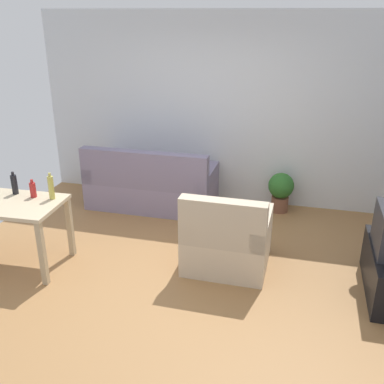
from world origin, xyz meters
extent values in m
cube|color=#9E7042|center=(0.00, 0.00, -0.01)|extent=(5.20, 4.40, 0.02)
cube|color=silver|center=(0.00, 2.20, 1.35)|extent=(5.20, 0.10, 2.70)
cube|color=gray|center=(-0.80, 1.65, 0.20)|extent=(1.81, 0.84, 0.40)
cube|color=slate|center=(-0.80, 1.31, 0.66)|extent=(1.81, 0.16, 0.52)
cube|color=gray|center=(0.03, 1.65, 0.51)|extent=(0.16, 0.84, 0.22)
cube|color=gray|center=(-1.62, 1.65, 0.51)|extent=(0.16, 0.84, 0.22)
cylinder|color=black|center=(2.25, 1.06, 0.01)|extent=(0.26, 0.26, 0.03)
cube|color=#C6B28E|center=(-1.78, -0.30, 0.74)|extent=(1.23, 0.75, 0.04)
cube|color=tan|center=(-1.20, -0.58, 0.36)|extent=(0.06, 0.06, 0.72)
cube|color=tan|center=(-1.23, 0.04, 0.36)|extent=(0.06, 0.06, 0.72)
cylinder|color=brown|center=(1.03, 1.90, 0.11)|extent=(0.24, 0.24, 0.22)
sphere|color=#2D6B28|center=(1.03, 1.90, 0.39)|extent=(0.36, 0.36, 0.36)
cube|color=beige|center=(0.56, 0.30, 0.20)|extent=(0.91, 0.85, 0.40)
cube|color=#C0AD91|center=(0.56, -0.04, 0.66)|extent=(0.90, 0.17, 0.52)
cube|color=#C8B597|center=(0.93, 0.30, 0.51)|extent=(0.17, 0.84, 0.22)
cube|color=#C8B597|center=(0.19, 0.30, 0.51)|extent=(0.17, 0.84, 0.22)
cylinder|color=black|center=(-1.80, -0.07, 0.87)|extent=(0.07, 0.07, 0.22)
cylinder|color=black|center=(-1.80, -0.07, 1.00)|extent=(0.03, 0.03, 0.04)
cylinder|color=#AD2323|center=(-1.55, -0.10, 0.84)|extent=(0.07, 0.07, 0.17)
cylinder|color=#AD2323|center=(-1.55, -0.10, 0.95)|extent=(0.03, 0.03, 0.04)
cylinder|color=#BCB24C|center=(-1.32, -0.10, 0.89)|extent=(0.06, 0.06, 0.26)
cylinder|color=#BCB24C|center=(-1.32, -0.10, 1.04)|extent=(0.03, 0.03, 0.04)
camera|label=1|loc=(1.27, -4.01, 2.65)|focal=41.33mm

